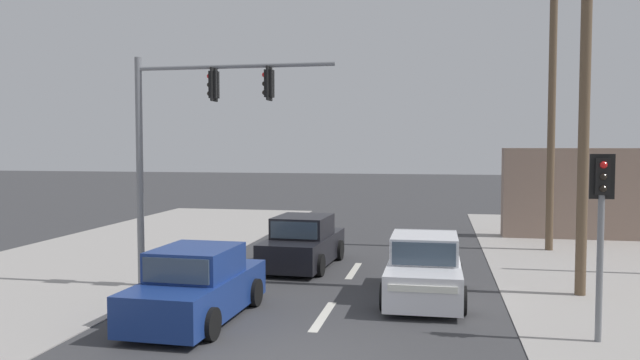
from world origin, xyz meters
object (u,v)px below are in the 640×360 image
Objects in this scene: sedan_receding_far at (424,270)px; sedan_kerbside_parked at (197,287)px; pedestal_signal_right_kerb at (601,215)px; utility_pole_midground_right at (585,88)px; traffic_signal_mast at (186,129)px; sedan_oncoming_near at (303,244)px; utility_pole_background_right at (552,94)px.

sedan_kerbside_parked is (-4.72, -2.74, 0.00)m from sedan_receding_far.
pedestal_signal_right_kerb reaches higher than sedan_receding_far.
utility_pole_midground_right reaches higher than sedan_receding_far.
traffic_signal_mast is at bearing 163.39° from pedestal_signal_right_kerb.
utility_pole_midground_right is at bearing 82.77° from pedestal_signal_right_kerb.
utility_pole_midground_right is 9.97m from traffic_signal_mast.
sedan_oncoming_near and sedan_kerbside_parked have the same top height.
utility_pole_background_right is 14.60m from sedan_kerbside_parked.
utility_pole_midground_right is at bearing 5.94° from traffic_signal_mast.
pedestal_signal_right_kerb is at bearing -41.37° from sedan_oncoming_near.
pedestal_signal_right_kerb is at bearing -40.57° from sedan_receding_far.
utility_pole_background_right is at bearing 86.70° from utility_pole_midground_right.
sedan_oncoming_near is (-7.52, 2.37, -4.41)m from utility_pole_midground_right.
pedestal_signal_right_kerb is 4.67m from sedan_receding_far.
utility_pole_background_right is 10.26m from sedan_oncoming_near.
utility_pole_midground_right is at bearing -93.30° from utility_pole_background_right.
sedan_kerbside_parked is at bearing -149.85° from sedan_receding_far.
utility_pole_midground_right reaches higher than pedestal_signal_right_kerb.
sedan_oncoming_near is at bearing -150.87° from utility_pole_background_right.
sedan_receding_far is (-3.30, 2.83, -1.71)m from pedestal_signal_right_kerb.
traffic_signal_mast is at bearing -174.06° from utility_pole_midground_right.
pedestal_signal_right_kerb is (9.39, -2.80, -1.73)m from traffic_signal_mast.
traffic_signal_mast is 6.99m from sedan_receding_far.
traffic_signal_mast is at bearing -124.65° from sedan_oncoming_near.
sedan_kerbside_parked is (-8.02, 0.09, -1.71)m from pedestal_signal_right_kerb.
utility_pole_background_right is (0.39, 6.78, 0.39)m from utility_pole_midground_right.
traffic_signal_mast reaches higher than sedan_receding_far.
sedan_kerbside_parked is (-0.98, -6.11, 0.00)m from sedan_oncoming_near.
utility_pole_midground_right is 6.81m from utility_pole_background_right.
utility_pole_midground_right reaches higher than sedan_oncoming_near.
pedestal_signal_right_kerb is 0.83× the size of sedan_kerbside_parked.
traffic_signal_mast is (-10.27, -7.81, -1.36)m from utility_pole_background_right.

